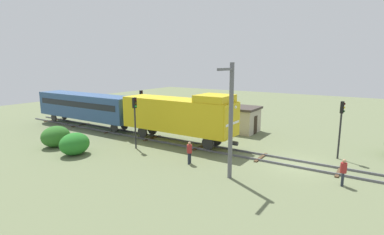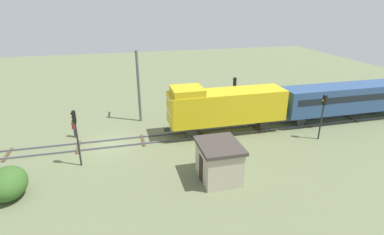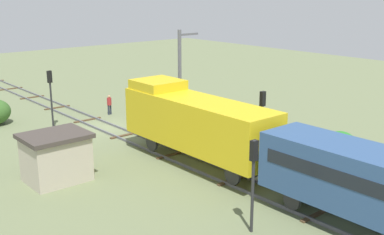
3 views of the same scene
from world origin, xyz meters
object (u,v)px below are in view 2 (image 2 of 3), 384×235
traffic_signal_mid (234,90)px  worker_near_track (74,127)px  traffic_signal_far (323,109)px  passenger_car_leading (345,97)px  catenary_mast (138,85)px  worker_by_signal (176,111)px  relay_hut (219,161)px  locomotive (225,105)px  traffic_signal_near (76,129)px

traffic_signal_mid → worker_near_track: (1.00, -16.23, -2.11)m
traffic_signal_far → worker_near_track: (-6.00, -21.94, -1.95)m
passenger_car_leading → traffic_signal_far: bearing=-56.1°
traffic_signal_mid → catenary_mast: catenary_mast is taller
worker_by_signal → relay_hut: relay_hut is taller
locomotive → traffic_signal_far: bearing=65.7°
traffic_signal_mid → worker_by_signal: 6.57m
worker_near_track → locomotive: bearing=58.8°
locomotive → traffic_signal_mid: size_ratio=2.59×
traffic_signal_mid → relay_hut: (10.90, -5.41, -1.71)m
worker_by_signal → traffic_signal_mid: bearing=-123.5°
traffic_signal_near → relay_hut: (4.30, 9.82, -1.74)m
worker_by_signal → relay_hut: (11.70, 0.76, 0.40)m
passenger_car_leading → worker_by_signal: 17.81m
passenger_car_leading → worker_near_track: passenger_car_leading is taller
catenary_mast → passenger_car_leading: bearing=76.4°
traffic_signal_near → worker_by_signal: 11.89m
traffic_signal_near → worker_by_signal: size_ratio=2.66×
relay_hut → locomotive: bearing=157.2°
traffic_signal_far → relay_hut: (3.90, -11.12, -1.56)m
traffic_signal_near → worker_near_track: 6.07m
traffic_signal_far → passenger_car_leading: bearing=123.9°
passenger_car_leading → catenary_mast: 21.59m
worker_by_signal → traffic_signal_far: bearing=-149.4°
passenger_car_leading → relay_hut: bearing=-65.5°
catenary_mast → traffic_signal_far: bearing=60.9°
passenger_car_leading → worker_near_track: 27.45m
relay_hut → catenary_mast: bearing=-160.5°
worker_near_track → catenary_mast: bearing=91.3°
catenary_mast → relay_hut: size_ratio=2.13×
passenger_car_leading → traffic_signal_near: (3.20, -26.30, 0.60)m
traffic_signal_mid → relay_hut: 12.29m
traffic_signal_near → traffic_signal_far: traffic_signal_near is taller
traffic_signal_far → catenary_mast: bearing=-119.1°
worker_near_track → worker_by_signal: (-1.80, 10.06, 0.00)m
locomotive → worker_by_signal: locomotive is taller
locomotive → relay_hut: locomotive is taller
locomotive → worker_near_track: size_ratio=6.82×
traffic_signal_far → relay_hut: 11.88m
traffic_signal_mid → traffic_signal_far: 9.03m
worker_near_track → traffic_signal_mid: bearing=72.1°
traffic_signal_mid → relay_hut: bearing=-26.4°
worker_by_signal → catenary_mast: catenary_mast is taller
traffic_signal_mid → worker_by_signal: size_ratio=2.64×
locomotive → traffic_signal_near: (3.20, -12.97, 0.35)m
relay_hut → worker_by_signal: bearing=-176.3°
traffic_signal_mid → traffic_signal_far: size_ratio=1.06×
traffic_signal_mid → catenary_mast: 10.05m
passenger_car_leading → traffic_signal_far: 6.48m
locomotive → traffic_signal_near: bearing=-76.1°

